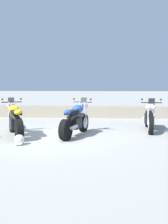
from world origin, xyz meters
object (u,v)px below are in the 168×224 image
(motorcycle_yellow_near_left, at_px, (15,120))
(motorcycle_blue_centre, at_px, (76,120))
(motorcycle_white_far_right, at_px, (149,117))
(rider_helmet, at_px, (19,140))

(motorcycle_yellow_near_left, distance_m, motorcycle_blue_centre, 1.92)
(motorcycle_blue_centre, relative_size, motorcycle_white_far_right, 0.98)
(motorcycle_blue_centre, height_order, motorcycle_white_far_right, same)
(motorcycle_blue_centre, bearing_deg, motorcycle_white_far_right, 22.65)
(motorcycle_yellow_near_left, bearing_deg, motorcycle_blue_centre, 4.49)
(motorcycle_yellow_near_left, height_order, motorcycle_white_far_right, same)
(motorcycle_blue_centre, height_order, rider_helmet, motorcycle_blue_centre)
(motorcycle_yellow_near_left, xyz_separation_m, motorcycle_white_far_right, (4.41, 1.19, 0.00))
(rider_helmet, bearing_deg, motorcycle_blue_centre, 43.86)
(motorcycle_white_far_right, height_order, rider_helmet, motorcycle_white_far_right)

